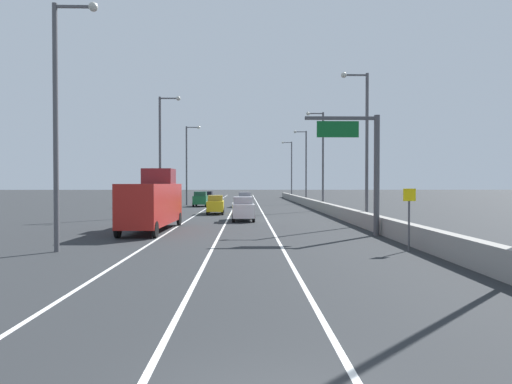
{
  "coord_description": "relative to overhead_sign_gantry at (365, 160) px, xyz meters",
  "views": [
    {
      "loc": [
        -0.31,
        -5.9,
        3.25
      ],
      "look_at": [
        0.72,
        41.94,
        2.34
      ],
      "focal_mm": 31.69,
      "sensor_mm": 36.0,
      "label": 1
    }
  ],
  "objects": [
    {
      "name": "lamp_post_right_fourth",
      "position": [
        2.05,
        44.77,
        1.94
      ],
      "size": [
        2.14,
        0.44,
        11.78
      ],
      "color": "#4C4C51",
      "rests_on": "ground_plane"
    },
    {
      "name": "lamp_post_right_third",
      "position": [
        1.53,
        25.71,
        1.94
      ],
      "size": [
        2.14,
        0.44,
        11.78
      ],
      "color": "#4C4C51",
      "rests_on": "ground_plane"
    },
    {
      "name": "box_truck",
      "position": [
        -13.81,
        3.11,
        -2.75
      ],
      "size": [
        2.71,
        9.5,
        4.32
      ],
      "color": "#A51E19",
      "rests_on": "ground_plane"
    },
    {
      "name": "car_silver_4",
      "position": [
        -7.63,
        34.36,
        -3.71
      ],
      "size": [
        1.93,
        4.36,
        2.05
      ],
      "color": "#B7B7BC",
      "rests_on": "ground_plane"
    },
    {
      "name": "overhead_sign_gantry",
      "position": [
        0.0,
        0.0,
        0.0
      ],
      "size": [
        4.68,
        0.36,
        7.5
      ],
      "color": "#47474C",
      "rests_on": "ground_plane"
    },
    {
      "name": "lane_stripe_right",
      "position": [
        -5.58,
        32.94,
        -4.73
      ],
      "size": [
        0.16,
        130.0,
        0.0
      ],
      "primitive_type": "cube",
      "color": "silver",
      "rests_on": "ground_plane"
    },
    {
      "name": "speed_advisory_sign",
      "position": [
        0.44,
        -6.45,
        -2.96
      ],
      "size": [
        0.6,
        0.11,
        3.0
      ],
      "color": "#4C4C51",
      "rests_on": "ground_plane"
    },
    {
      "name": "car_black_1",
      "position": [
        -13.84,
        47.12,
        -3.76
      ],
      "size": [
        2.01,
        4.49,
        1.94
      ],
      "color": "black",
      "rests_on": "ground_plane"
    },
    {
      "name": "lamp_post_left_near",
      "position": [
        -16.17,
        -6.4,
        1.94
      ],
      "size": [
        2.14,
        0.44,
        11.78
      ],
      "color": "#4C4C51",
      "rests_on": "ground_plane"
    },
    {
      "name": "lane_stripe_left",
      "position": [
        -12.58,
        32.94,
        -4.73
      ],
      "size": [
        0.16,
        130.0,
        0.0
      ],
      "primitive_type": "cube",
      "color": "silver",
      "rests_on": "ground_plane"
    },
    {
      "name": "lamp_post_left_far",
      "position": [
        -16.05,
        39.33,
        1.94
      ],
      "size": [
        2.14,
        0.44,
        11.78
      ],
      "color": "#4C4C51",
      "rests_on": "ground_plane"
    },
    {
      "name": "jersey_barrier_right",
      "position": [
        1.34,
        17.94,
        -4.18
      ],
      "size": [
        0.6,
        120.0,
        1.1
      ],
      "primitive_type": "cube",
      "color": "gray",
      "rests_on": "ground_plane"
    },
    {
      "name": "lamp_post_left_mid",
      "position": [
        -15.62,
        16.47,
        1.94
      ],
      "size": [
        2.14,
        0.44,
        11.78
      ],
      "color": "#4C4C51",
      "rests_on": "ground_plane"
    },
    {
      "name": "car_green_0",
      "position": [
        -13.82,
        35.83,
        -3.68
      ],
      "size": [
        1.96,
        4.14,
        2.1
      ],
      "color": "#196033",
      "rests_on": "ground_plane"
    },
    {
      "name": "car_yellow_3",
      "position": [
        -10.67,
        20.09,
        -3.73
      ],
      "size": [
        1.9,
        4.68,
        2.0
      ],
      "color": "gold",
      "rests_on": "ground_plane"
    },
    {
      "name": "lane_stripe_center",
      "position": [
        -9.08,
        32.94,
        -4.73
      ],
      "size": [
        0.16,
        130.0,
        0.0
      ],
      "primitive_type": "cube",
      "color": "silver",
      "rests_on": "ground_plane"
    },
    {
      "name": "lamp_post_right_fifth",
      "position": [
        1.62,
        63.82,
        1.94
      ],
      "size": [
        2.14,
        0.44,
        11.78
      ],
      "color": "#4C4C51",
      "rests_on": "ground_plane"
    },
    {
      "name": "ground_plane",
      "position": [
        -7.08,
        41.94,
        -4.73
      ],
      "size": [
        320.0,
        320.0,
        0.0
      ],
      "primitive_type": "plane",
      "color": "#26282B"
    },
    {
      "name": "car_white_2",
      "position": [
        -7.69,
        11.19,
        -3.69
      ],
      "size": [
        2.05,
        4.47,
        2.09
      ],
      "color": "white",
      "rests_on": "ground_plane"
    },
    {
      "name": "lamp_post_right_second",
      "position": [
        1.68,
        6.65,
        1.94
      ],
      "size": [
        2.14,
        0.44,
        11.78
      ],
      "color": "#4C4C51",
      "rests_on": "ground_plane"
    }
  ]
}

